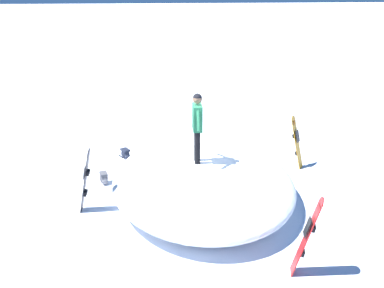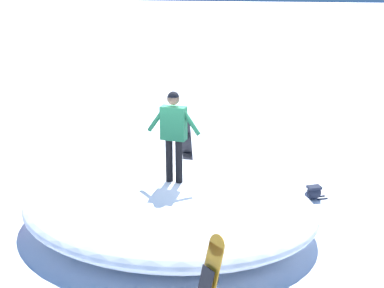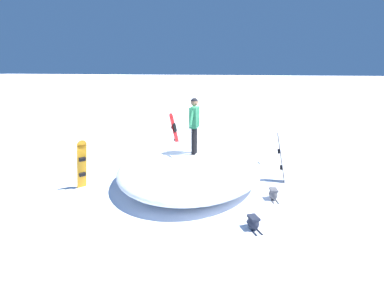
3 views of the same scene
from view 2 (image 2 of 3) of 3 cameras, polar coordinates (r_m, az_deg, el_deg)
The scene contains 6 objects.
ground at distance 10.02m, azimuth -0.18°, elevation -9.43°, with size 240.00×240.00×0.00m, color white.
snow_mound at distance 9.77m, azimuth -2.81°, elevation -7.14°, with size 5.87×4.63×0.94m, color white.
snowboarder_standing at distance 9.29m, azimuth -2.15°, elevation 1.87°, with size 0.24×1.07×1.81m.
snowboard_secondary_upright at distance 12.32m, azimuth -0.67°, elevation 0.29°, with size 0.38×0.30×1.65m.
backpack_near at distance 11.40m, azimuth 13.98°, elevation -5.51°, with size 0.42×0.54×0.32m.
backpack_far at distance 12.02m, azimuth 5.76°, elevation -3.74°, with size 0.31×0.53×0.33m.
Camera 2 is at (-8.55, -2.33, 4.67)m, focal length 45.72 mm.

